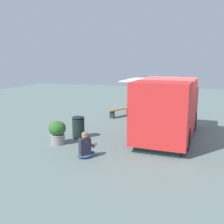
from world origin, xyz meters
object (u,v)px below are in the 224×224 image
food_truck (168,110)px  trash_bin (78,127)px  planter_flowering_near (57,132)px  plaza_bench (121,110)px  person_customer (86,147)px

food_truck → trash_bin: (1.26, -3.54, -0.72)m
planter_flowering_near → plaza_bench: 5.75m
food_truck → plaza_bench: (-3.39, -3.18, -0.82)m
person_customer → plaza_bench: (-6.65, -0.93, 0.01)m
person_customer → trash_bin: bearing=-147.2°
food_truck → trash_bin: 3.82m
planter_flowering_near → plaza_bench: size_ratio=0.55×
planter_flowering_near → trash_bin: size_ratio=0.99×
planter_flowering_near → plaza_bench: (-5.70, 0.74, -0.13)m
food_truck → planter_flowering_near: size_ratio=5.59×
planter_flowering_near → food_truck: bearing=120.6°
planter_flowering_near → person_customer: bearing=60.3°
plaza_bench → planter_flowering_near: bearing=-7.3°
plaza_bench → trash_bin: bearing=-4.4°
person_customer → planter_flowering_near: 1.92m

